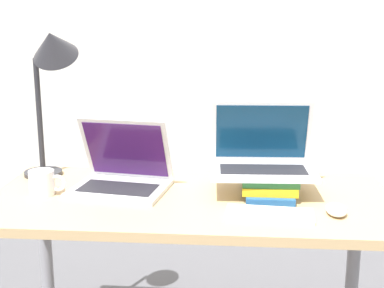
{
  "coord_description": "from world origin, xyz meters",
  "views": [
    {
      "loc": [
        0.14,
        -1.36,
        1.29
      ],
      "look_at": [
        0.0,
        0.31,
        0.88
      ],
      "focal_mm": 50.0,
      "sensor_mm": 36.0,
      "label": 1
    }
  ],
  "objects_px": {
    "laptop_left": "(122,175)",
    "wireless_keyboard": "(269,214)",
    "laptop_on_books": "(262,157)",
    "mouse": "(336,210)",
    "desk_lamp": "(51,62)",
    "mug": "(43,183)",
    "book_stack": "(269,183)"
  },
  "relations": [
    {
      "from": "laptop_left",
      "to": "desk_lamp",
      "type": "relative_size",
      "value": 0.61
    },
    {
      "from": "laptop_left",
      "to": "wireless_keyboard",
      "type": "xyz_separation_m",
      "value": [
        0.49,
        -0.22,
        -0.04
      ]
    },
    {
      "from": "laptop_left",
      "to": "book_stack",
      "type": "distance_m",
      "value": 0.5
    },
    {
      "from": "mouse",
      "to": "mug",
      "type": "relative_size",
      "value": 0.81
    },
    {
      "from": "laptop_left",
      "to": "wireless_keyboard",
      "type": "distance_m",
      "value": 0.54
    },
    {
      "from": "desk_lamp",
      "to": "laptop_on_books",
      "type": "bearing_deg",
      "value": -7.21
    },
    {
      "from": "laptop_left",
      "to": "wireless_keyboard",
      "type": "relative_size",
      "value": 1.29
    },
    {
      "from": "laptop_on_books",
      "to": "mouse",
      "type": "bearing_deg",
      "value": -42.35
    },
    {
      "from": "book_stack",
      "to": "wireless_keyboard",
      "type": "bearing_deg",
      "value": -92.47
    },
    {
      "from": "laptop_left",
      "to": "mouse",
      "type": "xyz_separation_m",
      "value": [
        0.69,
        -0.18,
        -0.03
      ]
    },
    {
      "from": "laptop_left",
      "to": "laptop_on_books",
      "type": "distance_m",
      "value": 0.48
    },
    {
      "from": "desk_lamp",
      "to": "book_stack",
      "type": "bearing_deg",
      "value": -8.49
    },
    {
      "from": "laptop_on_books",
      "to": "wireless_keyboard",
      "type": "xyz_separation_m",
      "value": [
        0.01,
        -0.23,
        -0.11
      ]
    },
    {
      "from": "wireless_keyboard",
      "to": "book_stack",
      "type": "bearing_deg",
      "value": 87.53
    },
    {
      "from": "book_stack",
      "to": "desk_lamp",
      "type": "bearing_deg",
      "value": 171.51
    },
    {
      "from": "desk_lamp",
      "to": "laptop_left",
      "type": "bearing_deg",
      "value": -22.18
    },
    {
      "from": "book_stack",
      "to": "laptop_on_books",
      "type": "height_order",
      "value": "laptop_on_books"
    },
    {
      "from": "mouse",
      "to": "mug",
      "type": "xyz_separation_m",
      "value": [
        -0.95,
        0.1,
        0.03
      ]
    },
    {
      "from": "laptop_on_books",
      "to": "mug",
      "type": "bearing_deg",
      "value": -172.8
    },
    {
      "from": "laptop_on_books",
      "to": "mug",
      "type": "distance_m",
      "value": 0.74
    },
    {
      "from": "laptop_on_books",
      "to": "desk_lamp",
      "type": "xyz_separation_m",
      "value": [
        -0.74,
        0.09,
        0.3
      ]
    },
    {
      "from": "mug",
      "to": "book_stack",
      "type": "bearing_deg",
      "value": 5.44
    },
    {
      "from": "wireless_keyboard",
      "to": "mug",
      "type": "xyz_separation_m",
      "value": [
        -0.74,
        0.14,
        0.03
      ]
    },
    {
      "from": "desk_lamp",
      "to": "mug",
      "type": "bearing_deg",
      "value": -86.33
    },
    {
      "from": "laptop_left",
      "to": "book_stack",
      "type": "xyz_separation_m",
      "value": [
        0.5,
        -0.01,
        -0.01
      ]
    },
    {
      "from": "wireless_keyboard",
      "to": "mouse",
      "type": "bearing_deg",
      "value": 9.05
    },
    {
      "from": "desk_lamp",
      "to": "wireless_keyboard",
      "type": "bearing_deg",
      "value": -23.13
    },
    {
      "from": "book_stack",
      "to": "wireless_keyboard",
      "type": "xyz_separation_m",
      "value": [
        -0.01,
        -0.21,
        -0.03
      ]
    },
    {
      "from": "laptop_on_books",
      "to": "desk_lamp",
      "type": "relative_size",
      "value": 0.62
    },
    {
      "from": "mouse",
      "to": "desk_lamp",
      "type": "distance_m",
      "value": 1.08
    },
    {
      "from": "laptop_left",
      "to": "desk_lamp",
      "type": "bearing_deg",
      "value": 157.82
    },
    {
      "from": "laptop_left",
      "to": "laptop_on_books",
      "type": "bearing_deg",
      "value": 1.6
    }
  ]
}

